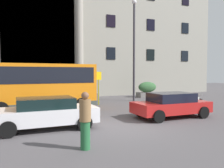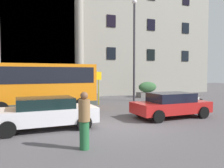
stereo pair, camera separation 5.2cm
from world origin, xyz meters
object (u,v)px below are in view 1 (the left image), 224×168
hedge_planter_far_west (147,90)px  hedge_planter_entrance_left (15,94)px  lamppost_plaza_centre (134,43)px  parked_sedan_far (171,105)px  pedestrian_man_red_shirt (85,120)px  orange_minibus (41,84)px  parked_sedan_second (46,113)px  hedge_planter_east (86,93)px  bus_stop_sign (98,84)px  scooter_by_planter (193,101)px

hedge_planter_far_west → hedge_planter_entrance_left: 11.92m
lamppost_plaza_centre → parked_sedan_far: bearing=-103.0°
pedestrian_man_red_shirt → orange_minibus: bearing=121.2°
parked_sedan_far → parked_sedan_second: size_ratio=0.97×
hedge_planter_entrance_left → parked_sedan_second: bearing=-83.3°
hedge_planter_east → parked_sedan_far: hedge_planter_east is taller
orange_minibus → pedestrian_man_red_shirt: orange_minibus is taller
bus_stop_sign → parked_sedan_second: 7.60m
bus_stop_sign → parked_sedan_far: bearing=-72.5°
hedge_planter_entrance_left → scooter_by_planter: bearing=-34.6°
bus_stop_sign → lamppost_plaza_centre: bearing=17.2°
hedge_planter_east → hedge_planter_far_west: 6.33m
orange_minibus → parked_sedan_far: 7.63m
parked_sedan_second → hedge_planter_east: bearing=63.5°
hedge_planter_east → pedestrian_man_red_shirt: pedestrian_man_red_shirt is taller
pedestrian_man_red_shirt → lamppost_plaza_centre: bearing=81.8°
orange_minibus → parked_sedan_far: orange_minibus is taller
scooter_by_planter → parked_sedan_second: bearing=-179.4°
hedge_planter_entrance_left → lamppost_plaza_centre: 10.41m
orange_minibus → parked_sedan_second: size_ratio=1.48×
hedge_planter_east → scooter_by_planter: size_ratio=0.95×
scooter_by_planter → parked_sedan_far: bearing=-159.8°
parked_sedan_second → parked_sedan_far: bearing=-0.4°
lamppost_plaza_centre → parked_sedan_second: bearing=-138.7°
parked_sedan_far → bus_stop_sign: bearing=107.3°
hedge_planter_far_west → lamppost_plaza_centre: bearing=-141.3°
orange_minibus → parked_sedan_far: (6.19, -4.34, -1.03)m
orange_minibus → hedge_planter_east: orange_minibus is taller
scooter_by_planter → bus_stop_sign: bearing=131.6°
hedge_planter_far_west → parked_sedan_second: (-10.79, -9.28, -0.03)m
hedge_planter_entrance_left → pedestrian_man_red_shirt: 12.82m
parked_sedan_second → scooter_by_planter: parked_sedan_second is taller
hedge_planter_entrance_left → parked_sedan_second: size_ratio=0.45×
parked_sedan_second → lamppost_plaza_centre: 11.59m
bus_stop_sign → hedge_planter_entrance_left: (-5.67, 3.47, -0.81)m
bus_stop_sign → lamppost_plaza_centre: 5.02m
hedge_planter_east → parked_sedan_second: 10.03m
bus_stop_sign → parked_sedan_second: (-4.54, -6.03, -0.83)m
scooter_by_planter → orange_minibus: bearing=155.5°
scooter_by_planter → pedestrian_man_red_shirt: size_ratio=1.14×
bus_stop_sign → scooter_by_planter: (5.26, -4.06, -1.07)m
orange_minibus → hedge_planter_entrance_left: orange_minibus is taller
pedestrian_man_red_shirt → bus_stop_sign: bearing=95.0°
hedge_planter_entrance_left → bus_stop_sign: bearing=-31.5°
bus_stop_sign → parked_sedan_far: 6.42m
parked_sedan_far → lamppost_plaza_centre: 8.48m
hedge_planter_far_west → parked_sedan_far: hedge_planter_far_west is taller
scooter_by_planter → pedestrian_man_red_shirt: 10.39m
bus_stop_sign → hedge_planter_east: bus_stop_sign is taller
bus_stop_sign → pedestrian_man_red_shirt: (-3.75, -9.20, -0.62)m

